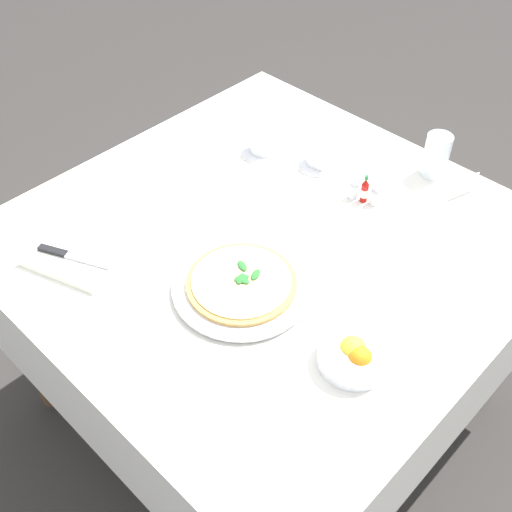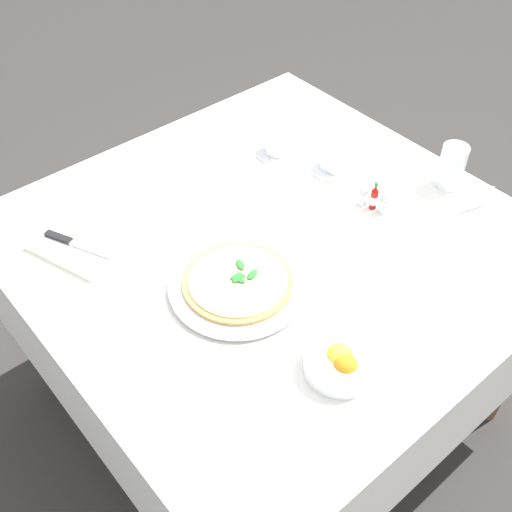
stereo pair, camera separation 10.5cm
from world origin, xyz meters
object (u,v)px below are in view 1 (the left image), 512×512
(hot_sauce_bottle, at_px, (365,191))
(menu_card, at_px, (464,186))
(pizza_plate, at_px, (242,286))
(water_glass_center_back, at_px, (436,157))
(citrus_bowl, at_px, (354,355))
(coffee_cup_back_corner, at_px, (263,143))
(napkin_folded, at_px, (71,260))
(dinner_knife, at_px, (71,256))
(pepper_shaker, at_px, (353,190))
(coffee_cup_left_edge, at_px, (320,156))
(pizza, at_px, (241,282))
(salt_shaker, at_px, (375,196))

(hot_sauce_bottle, xyz_separation_m, menu_card, (0.18, 0.20, -0.00))
(pizza_plate, xyz_separation_m, water_glass_center_back, (0.07, 0.68, 0.05))
(water_glass_center_back, distance_m, hot_sauce_bottle, 0.24)
(water_glass_center_back, relative_size, citrus_bowl, 0.83)
(coffee_cup_back_corner, xyz_separation_m, napkin_folded, (-0.02, -0.65, -0.02))
(dinner_knife, relative_size, menu_card, 2.13)
(water_glass_center_back, bearing_deg, hot_sauce_bottle, -106.15)
(napkin_folded, height_order, dinner_knife, dinner_knife)
(hot_sauce_bottle, xyz_separation_m, pepper_shaker, (-0.03, -0.01, -0.01))
(coffee_cup_back_corner, relative_size, menu_card, 1.52)
(pizza_plate, xyz_separation_m, pepper_shaker, (-0.02, 0.44, 0.01))
(coffee_cup_back_corner, xyz_separation_m, water_glass_center_back, (0.41, 0.26, 0.03))
(coffee_cup_left_edge, distance_m, pepper_shaker, 0.17)
(dinner_knife, height_order, menu_card, menu_card)
(pizza, bearing_deg, napkin_folded, -147.92)
(coffee_cup_back_corner, height_order, salt_shaker, coffee_cup_back_corner)
(pizza_plate, bearing_deg, coffee_cup_left_edge, 110.20)
(napkin_folded, bearing_deg, pepper_shaker, 44.90)
(pizza, bearing_deg, dinner_knife, -147.87)
(water_glass_center_back, height_order, salt_shaker, water_glass_center_back)
(pizza, distance_m, menu_card, 0.68)
(dinner_knife, relative_size, pepper_shaker, 3.30)
(pizza, distance_m, water_glass_center_back, 0.69)
(salt_shaker, distance_m, menu_card, 0.24)
(citrus_bowl, bearing_deg, napkin_folded, -160.30)
(pizza_plate, distance_m, water_glass_center_back, 0.69)
(coffee_cup_left_edge, relative_size, water_glass_center_back, 1.04)
(napkin_folded, bearing_deg, citrus_bowl, 1.22)
(coffee_cup_left_edge, bearing_deg, salt_shaker, -8.32)
(pizza, bearing_deg, pepper_shaker, 92.82)
(pizza_plate, relative_size, coffee_cup_left_edge, 2.48)
(pizza_plate, bearing_deg, pepper_shaker, 92.83)
(pizza, relative_size, pepper_shaker, 4.55)
(coffee_cup_left_edge, bearing_deg, pizza_plate, -69.80)
(dinner_knife, bearing_deg, salt_shaker, 36.05)
(pizza_plate, xyz_separation_m, menu_card, (0.18, 0.66, 0.02))
(dinner_knife, bearing_deg, coffee_cup_left_edge, 52.09)
(pizza, height_order, coffee_cup_back_corner, coffee_cup_back_corner)
(pizza, bearing_deg, water_glass_center_back, 83.94)
(pizza, distance_m, citrus_bowl, 0.31)
(water_glass_center_back, height_order, napkin_folded, water_glass_center_back)
(pepper_shaker, bearing_deg, water_glass_center_back, 68.49)
(water_glass_center_back, height_order, menu_card, water_glass_center_back)
(hot_sauce_bottle, bearing_deg, pepper_shaker, -160.35)
(coffee_cup_back_corner, distance_m, citrus_bowl, 0.77)
(pizza_plate, bearing_deg, salt_shaker, 85.81)
(napkin_folded, height_order, citrus_bowl, citrus_bowl)
(salt_shaker, relative_size, menu_card, 0.65)
(pizza_plate, height_order, pizza, pizza)
(water_glass_center_back, relative_size, pepper_shaker, 2.22)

